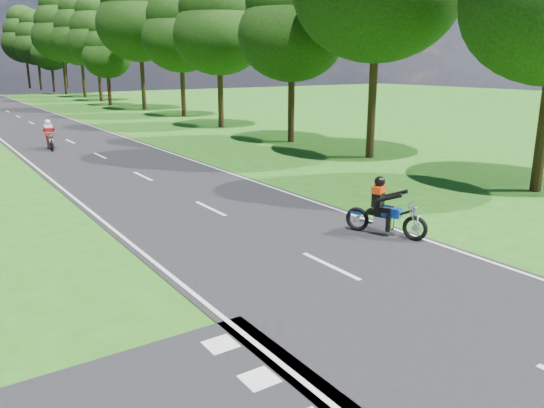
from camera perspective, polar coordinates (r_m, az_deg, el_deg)
ground at (r=11.09m, az=13.03°, el=-9.77°), size 160.00×160.00×0.00m
main_road at (r=57.44m, az=-26.57°, el=8.89°), size 7.00×140.00×0.02m
road_markings at (r=55.57m, az=-26.44°, el=8.77°), size 7.40×140.00×0.01m
rider_near_blue at (r=14.53m, az=12.19°, el=-0.26°), size 1.40×2.04×1.63m
rider_far_red at (r=31.11m, az=-22.84°, el=6.90°), size 0.84×1.96×1.59m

